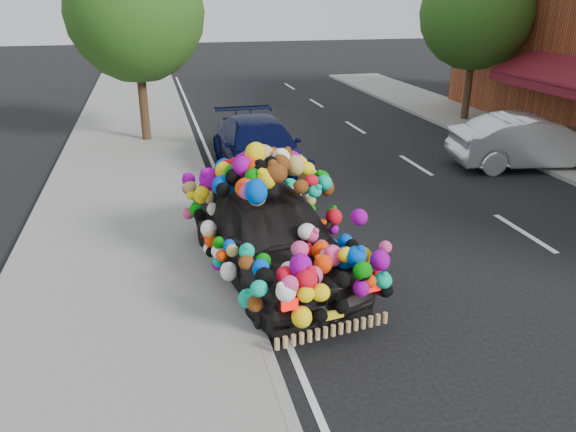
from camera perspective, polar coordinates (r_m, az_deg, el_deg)
name	(u,v)px	position (r m, az deg, el deg)	size (l,w,h in m)	color
ground	(357,251)	(10.74, 7.07, -3.51)	(100.00, 100.00, 0.00)	black
sidewalk	(123,273)	(10.13, -16.45, -5.54)	(4.00, 60.00, 0.12)	gray
kerb	(235,261)	(10.18, -5.44, -4.53)	(0.15, 60.00, 0.13)	gray
lane_markings	(524,233)	(12.41, 22.85, -1.56)	(6.00, 50.00, 0.01)	silver
tree_near_sidewalk	(135,12)	(18.57, -15.29, 19.35)	(4.20, 4.20, 6.13)	#332114
tree_far_b	(476,13)	(22.31, 18.59, 18.94)	(4.00, 4.00, 5.90)	#332114
plush_art_car	(270,213)	(9.35, -1.85, 0.29)	(2.94, 5.06, 2.21)	black
navy_sedan	(259,148)	(15.04, -2.94, 6.93)	(2.03, 4.99, 1.45)	#050A32
silver_hatchback	(533,142)	(17.02, 23.63, 6.92)	(1.55, 4.45, 1.46)	silver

